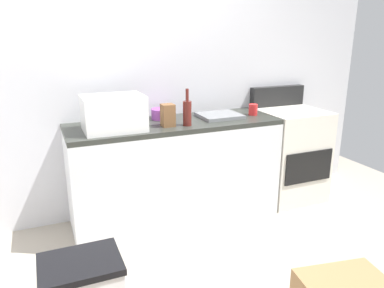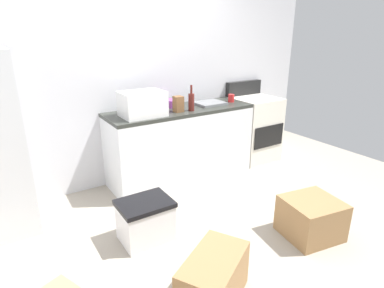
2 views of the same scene
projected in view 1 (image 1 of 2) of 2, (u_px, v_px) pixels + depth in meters
wall_back at (127, 72)px, 3.23m from camera, size 5.00×0.10×2.60m
kitchen_counter at (175, 171)px, 3.28m from camera, size 1.80×0.60×0.90m
stove_oven at (289, 153)px, 3.73m from camera, size 0.60×0.61×1.10m
microwave at (113, 113)px, 2.84m from camera, size 0.46×0.34×0.27m
sink_basin at (220, 116)px, 3.31m from camera, size 0.36×0.32×0.03m
wine_bottle at (187, 112)px, 3.00m from camera, size 0.07×0.07×0.30m
coffee_mug at (253, 110)px, 3.39m from camera, size 0.08×0.08×0.10m
knife_block at (168, 115)px, 2.98m from camera, size 0.10×0.10×0.18m
mixing_bowl at (162, 114)px, 3.24m from camera, size 0.19×0.19×0.09m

